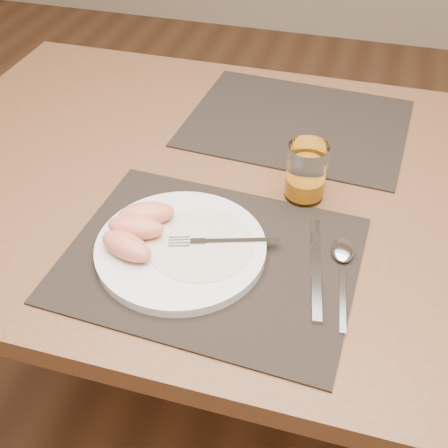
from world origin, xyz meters
TOP-DOWN VIEW (x-y plane):
  - ground at (0.00, 0.00)m, footprint 5.00×5.00m
  - table at (0.00, 0.00)m, footprint 1.40×0.90m
  - placemat_near at (-0.03, -0.22)m, footprint 0.47×0.37m
  - placemat_far at (0.03, 0.22)m, footprint 0.47×0.38m
  - plate at (-0.08, -0.22)m, footprint 0.27×0.27m
  - plate_dressing at (-0.05, -0.21)m, footprint 0.17×0.17m
  - fork at (-0.03, -0.20)m, footprint 0.17×0.07m
  - knife at (0.14, -0.22)m, footprint 0.05×0.22m
  - spoon at (0.17, -0.17)m, footprint 0.05×0.19m
  - juice_glass at (0.08, -0.02)m, footprint 0.07×0.07m
  - grapefruit_wedges at (-0.15, -0.22)m, footprint 0.10×0.15m

SIDE VIEW (x-z plane):
  - ground at x=0.00m, z-range 0.00..0.00m
  - table at x=0.00m, z-range 0.29..1.04m
  - placemat_near at x=-0.03m, z-range 0.75..0.75m
  - placemat_far at x=0.03m, z-range 0.75..0.75m
  - knife at x=0.14m, z-range 0.75..0.76m
  - spoon at x=0.17m, z-range 0.75..0.77m
  - plate at x=-0.08m, z-range 0.75..0.77m
  - plate_dressing at x=-0.05m, z-range 0.77..0.77m
  - fork at x=-0.03m, z-range 0.77..0.77m
  - grapefruit_wedges at x=-0.15m, z-range 0.77..0.81m
  - juice_glass at x=0.08m, z-range 0.75..0.85m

